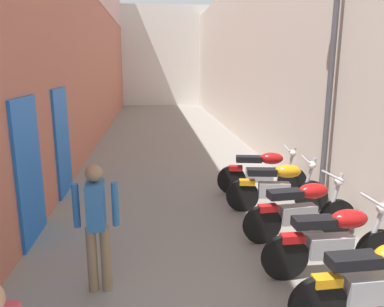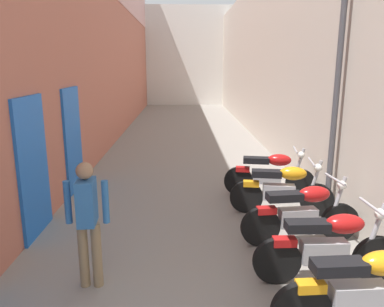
{
  "view_description": "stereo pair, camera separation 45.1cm",
  "coord_description": "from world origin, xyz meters",
  "px_view_note": "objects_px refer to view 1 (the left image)",
  "views": [
    {
      "loc": [
        -0.64,
        -0.08,
        2.65
      ],
      "look_at": [
        -0.04,
        5.64,
        1.3
      ],
      "focal_mm": 35.21,
      "sensor_mm": 36.0,
      "label": 1
    },
    {
      "loc": [
        -0.19,
        -0.11,
        2.65
      ],
      "look_at": [
        -0.04,
        5.64,
        1.3
      ],
      "focal_mm": 35.21,
      "sensor_mm": 36.0,
      "label": 2
    }
  ],
  "objects_px": {
    "street_lamp": "(327,54)",
    "motorcycle_seventh": "(262,171)",
    "motorcycle_fourth": "(334,240)",
    "motorcycle_fifth": "(302,209)",
    "motorcycle_sixth": "(278,186)",
    "motorcycle_third": "(377,281)",
    "pedestrian_mid_alley": "(97,219)"
  },
  "relations": [
    {
      "from": "street_lamp",
      "to": "motorcycle_seventh",
      "type": "bearing_deg",
      "value": 123.43
    },
    {
      "from": "motorcycle_fourth",
      "to": "motorcycle_fifth",
      "type": "bearing_deg",
      "value": 90.0
    },
    {
      "from": "motorcycle_fifth",
      "to": "motorcycle_sixth",
      "type": "distance_m",
      "value": 1.14
    },
    {
      "from": "motorcycle_fourth",
      "to": "motorcycle_sixth",
      "type": "xyz_separation_m",
      "value": [
        -0.0,
        2.2,
        0.0
      ]
    },
    {
      "from": "motorcycle_third",
      "to": "motorcycle_seventh",
      "type": "relative_size",
      "value": 1.01
    },
    {
      "from": "motorcycle_third",
      "to": "street_lamp",
      "type": "xyz_separation_m",
      "value": [
        0.7,
        3.03,
        2.33
      ]
    },
    {
      "from": "motorcycle_seventh",
      "to": "pedestrian_mid_alley",
      "type": "distance_m",
      "value": 4.32
    },
    {
      "from": "motorcycle_sixth",
      "to": "pedestrian_mid_alley",
      "type": "height_order",
      "value": "pedestrian_mid_alley"
    },
    {
      "from": "pedestrian_mid_alley",
      "to": "motorcycle_seventh",
      "type": "bearing_deg",
      "value": 47.27
    },
    {
      "from": "motorcycle_third",
      "to": "motorcycle_sixth",
      "type": "height_order",
      "value": "same"
    },
    {
      "from": "motorcycle_fifth",
      "to": "motorcycle_fourth",
      "type": "bearing_deg",
      "value": -90.0
    },
    {
      "from": "pedestrian_mid_alley",
      "to": "motorcycle_fourth",
      "type": "bearing_deg",
      "value": -0.07
    },
    {
      "from": "motorcycle_sixth",
      "to": "motorcycle_seventh",
      "type": "distance_m",
      "value": 0.96
    },
    {
      "from": "street_lamp",
      "to": "motorcycle_sixth",
      "type": "bearing_deg",
      "value": 171.64
    },
    {
      "from": "motorcycle_third",
      "to": "street_lamp",
      "type": "relative_size",
      "value": 0.38
    },
    {
      "from": "motorcycle_third",
      "to": "motorcycle_sixth",
      "type": "distance_m",
      "value": 3.13
    },
    {
      "from": "motorcycle_fourth",
      "to": "motorcycle_third",
      "type": "bearing_deg",
      "value": -90.0
    },
    {
      "from": "motorcycle_fourth",
      "to": "pedestrian_mid_alley",
      "type": "bearing_deg",
      "value": 179.93
    },
    {
      "from": "motorcycle_seventh",
      "to": "pedestrian_mid_alley",
      "type": "relative_size",
      "value": 1.17
    },
    {
      "from": "motorcycle_sixth",
      "to": "pedestrian_mid_alley",
      "type": "distance_m",
      "value": 3.67
    },
    {
      "from": "motorcycle_fourth",
      "to": "motorcycle_sixth",
      "type": "relative_size",
      "value": 1.01
    },
    {
      "from": "motorcycle_sixth",
      "to": "pedestrian_mid_alley",
      "type": "xyz_separation_m",
      "value": [
        -2.92,
        -2.19,
        0.42
      ]
    },
    {
      "from": "motorcycle_fourth",
      "to": "motorcycle_sixth",
      "type": "bearing_deg",
      "value": 90.0
    },
    {
      "from": "motorcycle_sixth",
      "to": "pedestrian_mid_alley",
      "type": "relative_size",
      "value": 1.17
    },
    {
      "from": "motorcycle_fourth",
      "to": "pedestrian_mid_alley",
      "type": "height_order",
      "value": "pedestrian_mid_alley"
    },
    {
      "from": "pedestrian_mid_alley",
      "to": "motorcycle_third",
      "type": "bearing_deg",
      "value": -17.77
    },
    {
      "from": "motorcycle_third",
      "to": "motorcycle_fifth",
      "type": "xyz_separation_m",
      "value": [
        -0.0,
        1.99,
        0.0
      ]
    },
    {
      "from": "street_lamp",
      "to": "pedestrian_mid_alley",
      "type": "bearing_deg",
      "value": -149.97
    },
    {
      "from": "motorcycle_fourth",
      "to": "motorcycle_seventh",
      "type": "bearing_deg",
      "value": 90.0
    },
    {
      "from": "motorcycle_fifth",
      "to": "pedestrian_mid_alley",
      "type": "relative_size",
      "value": 1.18
    },
    {
      "from": "motorcycle_fourth",
      "to": "pedestrian_mid_alley",
      "type": "distance_m",
      "value": 2.94
    },
    {
      "from": "motorcycle_third",
      "to": "motorcycle_seventh",
      "type": "xyz_separation_m",
      "value": [
        -0.0,
        4.09,
        0.0
      ]
    }
  ]
}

